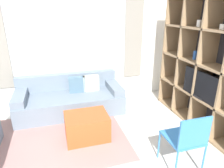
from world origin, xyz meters
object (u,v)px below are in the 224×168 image
(couch_main, at_px, (71,99))
(shelving_unit, at_px, (208,64))
(folding_chair, at_px, (187,138))
(ottoman, at_px, (87,126))

(couch_main, bearing_deg, shelving_unit, -27.66)
(shelving_unit, distance_m, couch_main, 2.76)
(shelving_unit, bearing_deg, folding_chair, -136.76)
(shelving_unit, xyz_separation_m, ottoman, (-2.15, 0.13, -0.95))
(ottoman, distance_m, folding_chair, 1.60)
(shelving_unit, xyz_separation_m, folding_chair, (-1.03, -0.97, -0.65))
(ottoman, relative_size, folding_chair, 0.82)
(couch_main, height_order, folding_chair, folding_chair)
(shelving_unit, distance_m, ottoman, 2.36)
(shelving_unit, xyz_separation_m, couch_main, (-2.32, 1.21, -0.89))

